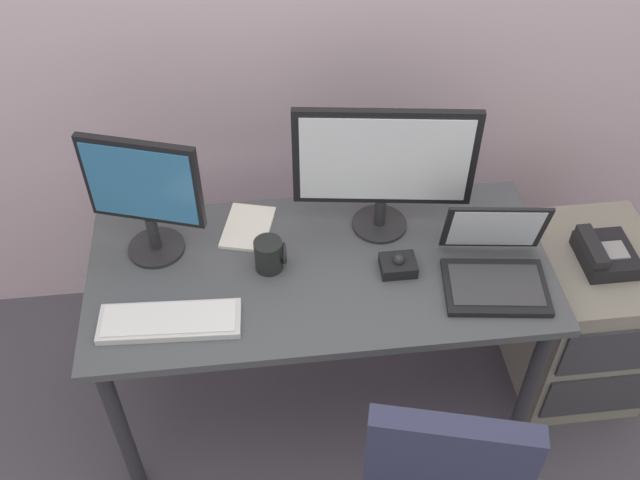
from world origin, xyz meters
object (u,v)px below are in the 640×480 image
monitor_main (384,164)px  trackball_mouse (398,265)px  keyboard (170,321)px  file_cabinet (579,316)px  monitor_side (144,192)px  coffee_mug (270,255)px  laptop (495,265)px  desk_phone (604,254)px  paper_notepad (248,227)px

monitor_main → trackball_mouse: (0.02, -0.20, -0.24)m
keyboard → trackball_mouse: trackball_mouse is taller
file_cabinet → trackball_mouse: 0.84m
monitor_side → trackball_mouse: monitor_side is taller
keyboard → coffee_mug: size_ratio=3.87×
monitor_side → coffee_mug: monitor_side is taller
monitor_side → trackball_mouse: size_ratio=3.90×
keyboard → laptop: 0.98m
file_cabinet → keyboard: (-1.42, -0.21, 0.43)m
file_cabinet → desk_phone: (-0.01, -0.02, 0.34)m
file_cabinet → trackball_mouse: bearing=-174.2°
laptop → paper_notepad: size_ratio=1.65×
desk_phone → monitor_main: size_ratio=0.36×
monitor_side → monitor_main: bearing=2.2°
monitor_side → paper_notepad: 0.38m
monitor_side → desk_phone: bearing=-4.6°
monitor_main → keyboard: monitor_main is taller
monitor_main → coffee_mug: 0.45m
file_cabinet → laptop: (-0.43, -0.14, 0.47)m
desk_phone → monitor_main: 0.82m
monitor_main → paper_notepad: (-0.43, 0.04, -0.26)m
desk_phone → keyboard: (-1.41, -0.19, 0.08)m
monitor_main → desk_phone: bearing=-11.2°
keyboard → file_cabinet: bearing=8.4°
paper_notepad → monitor_main: bearing=-4.6°
laptop → paper_notepad: laptop is taller
coffee_mug → paper_notepad: coffee_mug is taller
laptop → coffee_mug: laptop is taller
coffee_mug → trackball_mouse: bearing=-8.3°
laptop → monitor_main: bearing=139.3°
coffee_mug → paper_notepad: bearing=109.1°
coffee_mug → desk_phone: bearing=-0.1°
monitor_main → laptop: 0.46m
paper_notepad → file_cabinet: bearing=-8.0°
monitor_side → keyboard: bearing=-80.4°
trackball_mouse → desk_phone: bearing=4.5°
monitor_main → paper_notepad: size_ratio=2.68×
laptop → trackball_mouse: 0.29m
monitor_main → laptop: size_ratio=1.62×
paper_notepad → trackball_mouse: bearing=-27.5°
monitor_main → monitor_side: size_ratio=1.30×
file_cabinet → laptop: laptop is taller
desk_phone → file_cabinet: bearing=63.2°
monitor_main → laptop: bearing=-40.7°
monitor_side → paper_notepad: monitor_side is taller
desk_phone → trackball_mouse: (-0.71, -0.06, 0.09)m
file_cabinet → laptop: size_ratio=1.80×
paper_notepad → laptop: bearing=-22.1°
trackball_mouse → monitor_main: bearing=96.7°
laptop → trackball_mouse: bearing=167.5°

